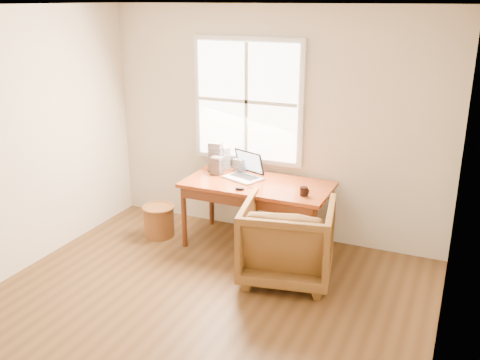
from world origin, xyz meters
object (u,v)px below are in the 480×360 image
Objects in this scene: desk at (258,185)px; cd_stack_a at (224,158)px; armchair at (287,240)px; coffee_mug at (304,191)px; laptop at (243,165)px; wicker_stool at (159,221)px.

desk is 0.69m from cd_stack_a.
armchair is 0.54m from coffee_mug.
armchair is at bearing -18.16° from laptop.
armchair is 1.51m from cd_stack_a.
armchair is at bearing -78.82° from coffee_mug.
armchair is at bearing -38.85° from cd_stack_a.
wicker_stool is at bearing -169.74° from desk.
laptop reaches higher than wicker_stool.
laptop reaches higher than armchair.
desk is at bearing 10.26° from wicker_stool.
coffee_mug reaches higher than desk.
wicker_stool is 1.84m from coffee_mug.
laptop is 0.81m from coffee_mug.
laptop reaches higher than desk.
laptop is at bearing 165.03° from desk.
desk is 17.39× the size of coffee_mug.
cd_stack_a reaches higher than desk.
laptop reaches higher than cd_stack_a.
wicker_stool is 1.06m from cd_stack_a.
coffee_mug is at bearing 4.49° from laptop.
cd_stack_a is (-1.11, 0.90, 0.47)m from armchair.
desk reaches higher than wicker_stool.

